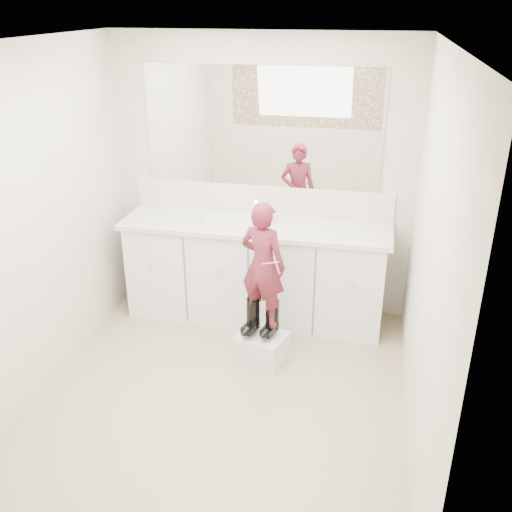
# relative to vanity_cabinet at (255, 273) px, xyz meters

# --- Properties ---
(floor) EXTENTS (3.00, 3.00, 0.00)m
(floor) POSITION_rel_vanity_cabinet_xyz_m (0.00, -1.23, -0.42)
(floor) COLOR #8F7E5E
(floor) RESTS_ON ground
(ceiling) EXTENTS (3.00, 3.00, 0.00)m
(ceiling) POSITION_rel_vanity_cabinet_xyz_m (0.00, -1.23, 1.97)
(ceiling) COLOR white
(ceiling) RESTS_ON wall_back
(wall_back) EXTENTS (2.60, 0.00, 2.60)m
(wall_back) POSITION_rel_vanity_cabinet_xyz_m (0.00, 0.27, 0.77)
(wall_back) COLOR beige
(wall_back) RESTS_ON floor
(wall_front) EXTENTS (2.60, 0.00, 2.60)m
(wall_front) POSITION_rel_vanity_cabinet_xyz_m (0.00, -2.73, 0.77)
(wall_front) COLOR beige
(wall_front) RESTS_ON floor
(wall_left) EXTENTS (0.00, 3.00, 3.00)m
(wall_left) POSITION_rel_vanity_cabinet_xyz_m (-1.30, -1.23, 0.78)
(wall_left) COLOR beige
(wall_left) RESTS_ON floor
(wall_right) EXTENTS (0.00, 3.00, 3.00)m
(wall_right) POSITION_rel_vanity_cabinet_xyz_m (1.30, -1.23, 0.78)
(wall_right) COLOR beige
(wall_right) RESTS_ON floor
(vanity_cabinet) EXTENTS (2.20, 0.55, 0.85)m
(vanity_cabinet) POSITION_rel_vanity_cabinet_xyz_m (0.00, 0.00, 0.00)
(vanity_cabinet) COLOR silver
(vanity_cabinet) RESTS_ON floor
(countertop) EXTENTS (2.28, 0.58, 0.04)m
(countertop) POSITION_rel_vanity_cabinet_xyz_m (0.00, -0.01, 0.45)
(countertop) COLOR beige
(countertop) RESTS_ON vanity_cabinet
(backsplash) EXTENTS (2.28, 0.03, 0.25)m
(backsplash) POSITION_rel_vanity_cabinet_xyz_m (0.00, 0.26, 0.59)
(backsplash) COLOR beige
(backsplash) RESTS_ON countertop
(mirror) EXTENTS (2.00, 0.02, 1.00)m
(mirror) POSITION_rel_vanity_cabinet_xyz_m (0.00, 0.26, 1.22)
(mirror) COLOR white
(mirror) RESTS_ON wall_back
(dot_panel) EXTENTS (2.00, 0.01, 1.20)m
(dot_panel) POSITION_rel_vanity_cabinet_xyz_m (0.00, -2.71, 1.22)
(dot_panel) COLOR #472819
(dot_panel) RESTS_ON wall_front
(faucet) EXTENTS (0.08, 0.08, 0.10)m
(faucet) POSITION_rel_vanity_cabinet_xyz_m (0.00, 0.15, 0.52)
(faucet) COLOR silver
(faucet) RESTS_ON countertop
(cup) EXTENTS (0.10, 0.10, 0.09)m
(cup) POSITION_rel_vanity_cabinet_xyz_m (0.15, 0.05, 0.51)
(cup) COLOR beige
(cup) RESTS_ON countertop
(soap_bottle) EXTENTS (0.08, 0.09, 0.17)m
(soap_bottle) POSITION_rel_vanity_cabinet_xyz_m (-0.49, -0.06, 0.55)
(soap_bottle) COLOR beige
(soap_bottle) RESTS_ON countertop
(step_stool) EXTENTS (0.43, 0.39, 0.23)m
(step_stool) POSITION_rel_vanity_cabinet_xyz_m (0.20, -0.67, -0.31)
(step_stool) COLOR silver
(step_stool) RESTS_ON floor
(boot_left) EXTENTS (0.16, 0.22, 0.30)m
(boot_left) POSITION_rel_vanity_cabinet_xyz_m (0.12, -0.65, -0.05)
(boot_left) COLOR black
(boot_left) RESTS_ON step_stool
(boot_right) EXTENTS (0.16, 0.22, 0.30)m
(boot_right) POSITION_rel_vanity_cabinet_xyz_m (0.27, -0.65, -0.05)
(boot_right) COLOR black
(boot_right) RESTS_ON step_stool
(toddler) EXTENTS (0.41, 0.33, 0.98)m
(toddler) POSITION_rel_vanity_cabinet_xyz_m (0.20, -0.65, 0.40)
(toddler) COLOR #972E3A
(toddler) RESTS_ON step_stool
(toothbrush) EXTENTS (0.13, 0.05, 0.06)m
(toothbrush) POSITION_rel_vanity_cabinet_xyz_m (0.27, -0.73, 0.45)
(toothbrush) COLOR #E95AAF
(toothbrush) RESTS_ON toddler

